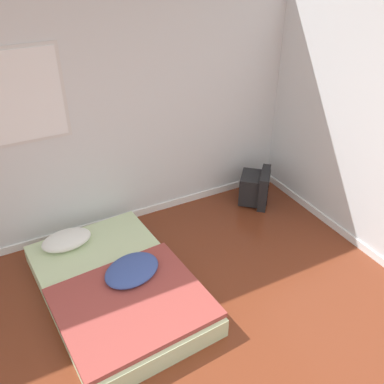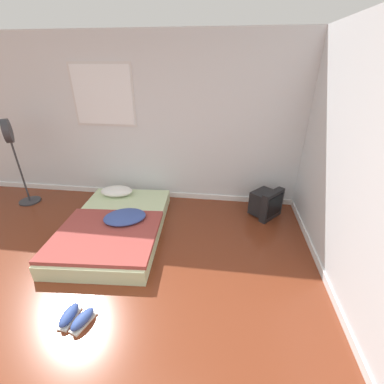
{
  "view_description": "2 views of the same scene",
  "coord_description": "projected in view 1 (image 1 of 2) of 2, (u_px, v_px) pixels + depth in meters",
  "views": [
    {
      "loc": [
        -0.93,
        -1.21,
        3.09
      ],
      "look_at": [
        0.83,
        2.15,
        0.7
      ],
      "focal_mm": 40.0,
      "sensor_mm": 36.0,
      "label": 1
    },
    {
      "loc": [
        1.29,
        -1.06,
        2.17
      ],
      "look_at": [
        0.88,
        1.97,
        0.62
      ],
      "focal_mm": 24.0,
      "sensor_mm": 36.0,
      "label": 2
    }
  ],
  "objects": [
    {
      "name": "wall_back",
      "position": [
        83.0,
        126.0,
        4.46
      ],
      "size": [
        7.35,
        0.08,
        2.6
      ],
      "color": "silver",
      "rests_on": "ground_plane"
    },
    {
      "name": "crt_tv",
      "position": [
        256.0,
        188.0,
        5.48
      ],
      "size": [
        0.53,
        0.54,
        0.45
      ],
      "color": "black",
      "rests_on": "ground_plane"
    },
    {
      "name": "mattress_bed",
      "position": [
        117.0,
        286.0,
        4.11
      ],
      "size": [
        1.41,
        2.04,
        0.34
      ],
      "color": "beige",
      "rests_on": "ground_plane"
    }
  ]
}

